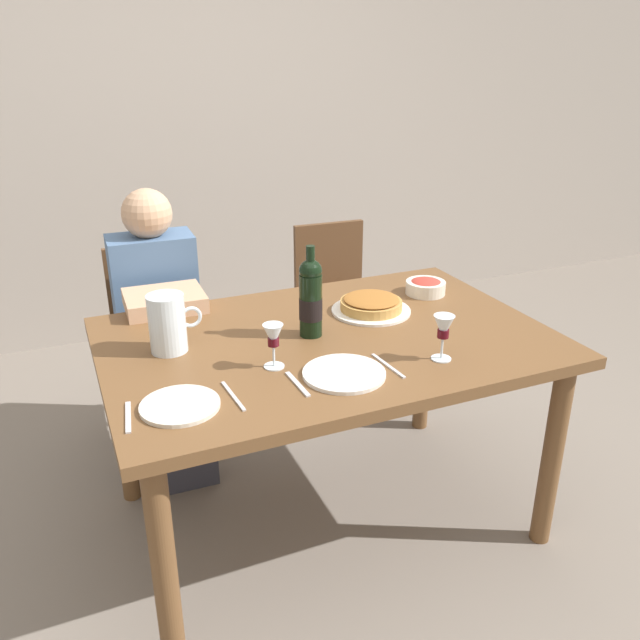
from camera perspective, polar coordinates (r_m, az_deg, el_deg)
ground_plane at (r=2.61m, az=0.59°, el=-16.84°), size 8.00×8.00×0.00m
back_wall at (r=4.04m, az=-12.17°, el=18.55°), size 8.00×0.10×2.80m
dining_table at (r=2.25m, az=0.66°, el=-3.61°), size 1.50×1.00×0.76m
wine_bottle at (r=2.17m, az=-0.83°, el=1.96°), size 0.08×0.08×0.32m
water_pitcher at (r=2.13m, az=-13.23°, el=-0.57°), size 0.17×0.12×0.19m
baked_tart at (r=2.41m, az=4.52°, el=1.34°), size 0.29×0.29×0.06m
salad_bowl at (r=2.62m, az=9.27°, el=2.96°), size 0.16×0.16×0.06m
wine_glass_left_diner at (r=2.04m, az=10.80°, el=-0.80°), size 0.07×0.07×0.15m
wine_glass_right_diner at (r=1.96m, az=-4.13°, el=-1.58°), size 0.06×0.06×0.14m
dinner_plate_left_setting at (r=1.82m, az=-12.22°, el=-7.36°), size 0.22×0.22×0.01m
dinner_plate_right_setting at (r=1.95m, az=2.13°, el=-4.73°), size 0.25×0.25×0.01m
fork_left_setting at (r=1.81m, az=-16.52°, el=-8.19°), size 0.04×0.16×0.00m
knife_left_setting at (r=1.85m, az=-7.65°, el=-6.63°), size 0.02×0.18×0.00m
knife_right_setting at (r=2.01m, az=6.00°, el=-4.01°), size 0.02×0.18×0.00m
spoon_right_setting at (r=1.90m, az=-1.99°, el=-5.65°), size 0.02×0.16×0.00m
chair_left at (r=2.98m, az=-14.24°, el=-1.03°), size 0.41×0.41×0.87m
diner_left at (r=2.72m, az=-13.73°, el=-0.59°), size 0.35×0.51×1.16m
chair_right at (r=3.25m, az=1.42°, el=1.71°), size 0.42×0.42×0.87m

